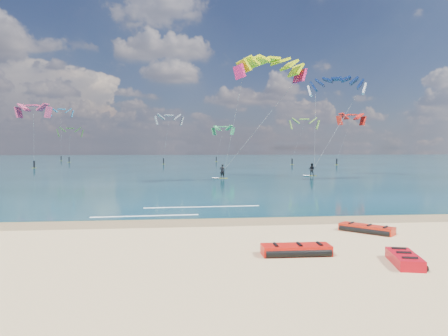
% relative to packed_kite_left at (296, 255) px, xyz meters
% --- Properties ---
extents(ground, '(320.00, 320.00, 0.00)m').
position_rel_packed_kite_left_xyz_m(ground, '(-3.68, 43.59, 0.00)').
color(ground, tan).
rests_on(ground, ground).
extents(wet_sand_strip, '(320.00, 2.40, 0.01)m').
position_rel_packed_kite_left_xyz_m(wet_sand_strip, '(-3.68, 6.59, 0.00)').
color(wet_sand_strip, brown).
rests_on(wet_sand_strip, ground).
extents(sea, '(320.00, 200.00, 0.04)m').
position_rel_packed_kite_left_xyz_m(sea, '(-3.68, 107.59, 0.02)').
color(sea, '#082D2F').
rests_on(sea, ground).
extents(packed_kite_left, '(2.68, 1.20, 0.42)m').
position_rel_packed_kite_left_xyz_m(packed_kite_left, '(0.00, 0.00, 0.00)').
color(packed_kite_left, red).
rests_on(packed_kite_left, ground).
extents(packed_kite_mid, '(2.55, 2.57, 0.39)m').
position_rel_packed_kite_left_xyz_m(packed_kite_mid, '(4.24, 3.36, 0.00)').
color(packed_kite_mid, red).
rests_on(packed_kite_mid, ground).
extents(packed_kite_right, '(1.60, 2.26, 0.41)m').
position_rel_packed_kite_left_xyz_m(packed_kite_right, '(3.20, -1.52, 0.00)').
color(packed_kite_right, red).
rests_on(packed_kite_right, ground).
extents(kitesurfer_main, '(11.26, 9.59, 14.78)m').
position_rel_packed_kite_left_xyz_m(kitesurfer_main, '(3.27, 31.87, 7.51)').
color(kitesurfer_main, gold).
rests_on(kitesurfer_main, sea).
extents(kitesurfer_far, '(8.86, 5.17, 14.27)m').
position_rel_packed_kite_left_xyz_m(kitesurfer_far, '(14.92, 37.60, 7.84)').
color(kitesurfer_far, yellow).
rests_on(kitesurfer_far, sea).
extents(shoreline_foam, '(10.00, 3.63, 0.01)m').
position_rel_packed_kite_left_xyz_m(shoreline_foam, '(-4.24, 10.31, 0.05)').
color(shoreline_foam, white).
rests_on(shoreline_foam, ground).
extents(distant_kites, '(76.19, 46.79, 14.83)m').
position_rel_packed_kite_left_xyz_m(distant_kites, '(-8.24, 81.60, 5.63)').
color(distant_kites, '#82AB41').
rests_on(distant_kites, ground).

